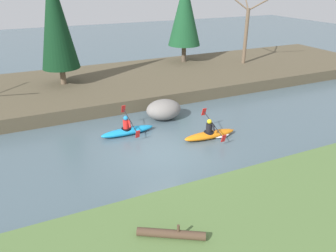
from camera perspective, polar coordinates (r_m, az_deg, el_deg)
ground_plane at (r=14.60m, az=-0.92°, el=-4.84°), size 90.00×90.00×0.00m
riverbank_far at (r=23.05m, az=-10.87°, el=6.94°), size 44.00×9.28×0.76m
conifer_tree_left at (r=22.02m, az=-19.08°, el=17.34°), size 2.37×2.37×7.23m
conifer_tree_mid_left at (r=27.26m, az=2.92°, el=19.18°), size 2.60×2.60×6.48m
bare_tree_mid_upstream at (r=27.57m, az=13.47°, el=16.04°), size 3.13×3.09×5.64m
kayaker_lead at (r=16.08m, az=7.62°, el=-1.37°), size 2.77×2.06×1.20m
kayaker_middle at (r=16.39m, az=-7.02°, el=-0.73°), size 2.78×2.07×1.20m
boulder_midstream at (r=17.94m, az=-0.76°, el=2.88°), size 1.95×1.53×1.10m
driftwood_log at (r=9.50m, az=0.55°, el=-18.26°), size 1.76×1.18×0.44m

